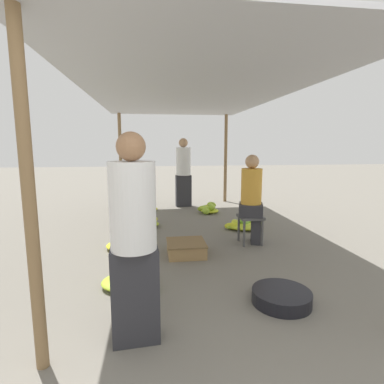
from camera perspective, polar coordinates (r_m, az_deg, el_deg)
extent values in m
plane|color=slate|center=(2.24, 10.96, -31.68)|extent=(40.00, 40.00, 0.00)
cylinder|color=olive|center=(2.07, -28.57, -1.58)|extent=(0.08, 0.08, 2.23)
cylinder|color=olive|center=(7.61, -13.44, 6.05)|extent=(0.08, 0.08, 2.23)
cylinder|color=olive|center=(7.81, 6.41, 6.30)|extent=(0.08, 0.08, 2.23)
cube|color=#B2B2B7|center=(4.84, -0.77, 18.33)|extent=(3.05, 6.06, 0.04)
cube|color=#2D2D33|center=(2.37, -10.72, -18.80)|extent=(0.36, 0.22, 0.72)
cylinder|color=white|center=(2.14, -11.23, -2.65)|extent=(0.35, 0.35, 0.62)
sphere|color=#9E704C|center=(2.10, -11.57, 8.48)|extent=(0.20, 0.20, 0.20)
cube|color=#4C4C4C|center=(4.54, 11.08, -4.69)|extent=(0.34, 0.34, 0.04)
cylinder|color=#4C4C4C|center=(4.42, 9.89, -7.84)|extent=(0.04, 0.04, 0.38)
cylinder|color=#4C4C4C|center=(4.51, 13.21, -7.62)|extent=(0.04, 0.04, 0.38)
cylinder|color=#4C4C4C|center=(4.67, 8.87, -6.91)|extent=(0.04, 0.04, 0.38)
cylinder|color=#4C4C4C|center=(4.76, 12.04, -6.72)|extent=(0.04, 0.04, 0.38)
cube|color=#2D2D33|center=(4.65, 12.02, -6.85)|extent=(0.23, 0.33, 0.42)
cube|color=#2D2D33|center=(4.51, 11.12, -3.33)|extent=(0.43, 0.43, 0.18)
cylinder|color=gold|center=(4.45, 11.26, 1.08)|extent=(0.38, 0.38, 0.52)
sphere|color=tan|center=(4.42, 11.40, 5.71)|extent=(0.20, 0.20, 0.20)
cylinder|color=black|center=(3.06, 16.68, -18.60)|extent=(0.54, 0.54, 0.12)
ellipsoid|color=#A5C62F|center=(3.30, -12.74, -15.17)|extent=(0.24, 0.18, 0.14)
ellipsoid|color=#86BA34|center=(3.24, -8.39, -16.75)|extent=(0.29, 0.27, 0.11)
ellipsoid|color=#7CB636|center=(3.46, -11.10, -14.89)|extent=(0.25, 0.28, 0.12)
ellipsoid|color=yellow|center=(3.47, -13.87, -14.64)|extent=(0.15, 0.23, 0.13)
ellipsoid|color=#A8C82E|center=(3.33, -12.20, -16.30)|extent=(0.53, 0.47, 0.10)
ellipsoid|color=yellow|center=(4.45, -12.23, -8.52)|extent=(0.18, 0.34, 0.14)
ellipsoid|color=#80B835|center=(4.39, -12.40, -7.51)|extent=(0.24, 0.26, 0.10)
ellipsoid|color=#A6C72E|center=(4.38, -11.81, -8.48)|extent=(0.30, 0.29, 0.14)
ellipsoid|color=#ADCA2D|center=(4.33, -13.33, -8.42)|extent=(0.16, 0.22, 0.12)
ellipsoid|color=yellow|center=(4.43, -12.35, -9.83)|extent=(0.57, 0.50, 0.10)
ellipsoid|color=yellow|center=(6.75, -7.77, -3.24)|extent=(0.29, 0.16, 0.10)
ellipsoid|color=yellow|center=(6.99, -8.82, -2.70)|extent=(0.23, 0.17, 0.14)
ellipsoid|color=#7EB735|center=(6.95, -7.85, -2.89)|extent=(0.24, 0.16, 0.10)
ellipsoid|color=#74B337|center=(6.80, -9.34, -2.61)|extent=(0.30, 0.31, 0.15)
ellipsoid|color=#CAD528|center=(6.74, -8.59, -2.19)|extent=(0.36, 0.26, 0.10)
ellipsoid|color=yellow|center=(6.75, -9.18, -2.95)|extent=(0.28, 0.31, 0.14)
ellipsoid|color=#7EB736|center=(6.89, -9.18, -2.47)|extent=(0.33, 0.22, 0.12)
ellipsoid|color=#8CBC33|center=(6.82, -8.84, -3.14)|extent=(0.43, 0.37, 0.10)
ellipsoid|color=yellow|center=(5.47, -9.40, -5.75)|extent=(0.28, 0.36, 0.14)
ellipsoid|color=#CCD628|center=(5.56, -10.04, -5.02)|extent=(0.26, 0.25, 0.10)
ellipsoid|color=#C2D229|center=(5.43, -7.40, -5.81)|extent=(0.15, 0.23, 0.14)
ellipsoid|color=yellow|center=(5.72, -10.16, -5.49)|extent=(0.28, 0.15, 0.10)
ellipsoid|color=#92BF32|center=(5.54, -10.28, -5.72)|extent=(0.23, 0.23, 0.11)
ellipsoid|color=yellow|center=(5.47, -7.84, -5.37)|extent=(0.32, 0.31, 0.14)
ellipsoid|color=#79B536|center=(5.60, -10.29, -5.47)|extent=(0.29, 0.29, 0.10)
ellipsoid|color=#AFCA2D|center=(5.50, -9.34, -6.06)|extent=(0.58, 0.51, 0.10)
ellipsoid|color=#9DC330|center=(6.56, 3.75, -2.41)|extent=(0.24, 0.27, 0.12)
ellipsoid|color=#98C131|center=(6.38, 2.67, -3.65)|extent=(0.20, 0.25, 0.14)
ellipsoid|color=#A2C52F|center=(6.59, 2.33, -3.16)|extent=(0.33, 0.16, 0.14)
ellipsoid|color=#99C231|center=(6.50, 3.69, -2.85)|extent=(0.18, 0.32, 0.14)
ellipsoid|color=#7FB735|center=(6.58, 2.38, -3.17)|extent=(0.19, 0.31, 0.14)
ellipsoid|color=#CDD627|center=(6.61, 3.26, -2.97)|extent=(0.28, 0.12, 0.14)
ellipsoid|color=#A2C52F|center=(6.49, 2.88, -3.08)|extent=(0.35, 0.24, 0.09)
ellipsoid|color=#C5D329|center=(6.53, 3.42, -3.59)|extent=(0.39, 0.34, 0.10)
ellipsoid|color=yellow|center=(5.29, 7.56, -6.48)|extent=(0.28, 0.20, 0.12)
ellipsoid|color=#C6D429|center=(5.44, 8.25, -5.96)|extent=(0.14, 0.31, 0.14)
ellipsoid|color=#CCD628|center=(5.60, 9.28, -5.69)|extent=(0.28, 0.14, 0.11)
ellipsoid|color=#99C131|center=(5.36, 7.45, -6.44)|extent=(0.27, 0.33, 0.10)
ellipsoid|color=#74B337|center=(5.45, 9.99, -5.33)|extent=(0.32, 0.30, 0.14)
ellipsoid|color=#7DB636|center=(5.44, 10.27, -5.61)|extent=(0.27, 0.31, 0.09)
ellipsoid|color=#BDD02A|center=(5.57, 11.65, -5.69)|extent=(0.31, 0.35, 0.15)
ellipsoid|color=#BBCF2B|center=(5.40, 9.81, -6.36)|extent=(0.59, 0.52, 0.10)
cube|color=#9E7A4C|center=(4.09, -1.12, -10.79)|extent=(0.49, 0.49, 0.16)
cube|color=brown|center=(4.06, -1.12, -9.60)|extent=(0.51, 0.51, 0.02)
cube|color=#2D2D33|center=(7.20, -1.64, 0.24)|extent=(0.38, 0.23, 0.76)
cylinder|color=white|center=(7.13, -1.66, 5.86)|extent=(0.37, 0.37, 0.66)
sphere|color=tan|center=(7.12, -1.68, 9.36)|extent=(0.21, 0.21, 0.21)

